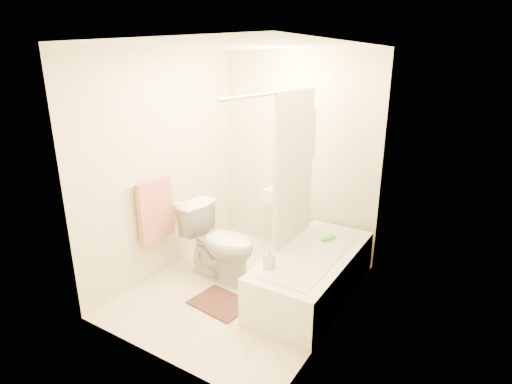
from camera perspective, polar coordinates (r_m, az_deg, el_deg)
The scene contains 17 objects.
floor at distance 4.29m, azimuth -1.81°, elevation -13.72°, with size 2.40×2.40×0.00m, color beige.
ceiling at distance 3.65m, azimuth -2.20°, elevation 20.28°, with size 2.40×2.40×0.00m, color white.
wall_back at distance 4.81m, azimuth 5.98°, elevation 5.23°, with size 2.00×0.02×2.40m, color beige.
wall_left at distance 4.41m, azimuth -12.88°, elevation 3.72°, with size 0.02×2.40×2.40m, color beige.
wall_right at distance 3.37m, azimuth 12.32°, elevation -0.63°, with size 0.02×2.40×2.40m, color beige.
mirror at distance 4.74m, azimuth 5.99°, elevation 8.73°, with size 0.40×0.03×0.55m, color white.
curtain_rod at distance 3.59m, azimuth 2.90°, elevation 13.93°, with size 0.03×0.03×1.70m, color silver.
shower_curtain at distance 4.07m, azimuth 5.46°, elevation 3.19°, with size 0.04×0.80×1.55m, color silver.
towel_bar at distance 4.24m, azimuth -14.74°, elevation 1.61°, with size 0.02×0.02×0.60m, color silver.
towel at distance 4.32m, azimuth -14.13°, elevation -2.52°, with size 0.06×0.45×0.66m, color #CC7266.
toilet_paper at distance 4.59m, azimuth -10.79°, elevation -2.11°, with size 0.12×0.12×0.11m, color white.
toilet at distance 4.35m, azimuth -5.15°, elevation -7.21°, with size 0.46×0.83×0.81m, color white.
sink at distance 4.94m, azimuth 4.29°, elevation -3.59°, with size 0.45×0.36×0.88m, color white, non-canonical shape.
bathtub at distance 4.14m, azimuth 8.14°, elevation -11.50°, with size 0.71×1.63×0.46m, color white, non-canonical shape.
bath_mat at distance 4.07m, azimuth -5.10°, elevation -15.50°, with size 0.55×0.41×0.02m, color #563122.
soap_bottle at distance 3.68m, azimuth 1.89°, elevation -9.52°, with size 0.09×0.09×0.19m, color white.
scrub_brush at distance 4.32m, azimuth 10.31°, elevation -6.59°, with size 0.06×0.19×0.04m, color #45C050.
Camera 1 is at (2.03, -3.03, 2.25)m, focal length 28.00 mm.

